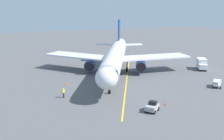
{
  "coord_description": "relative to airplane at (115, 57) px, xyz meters",
  "views": [
    {
      "loc": [
        23.7,
        55.87,
        15.34
      ],
      "look_at": [
        3.65,
        8.14,
        3.0
      ],
      "focal_mm": 43.88,
      "sensor_mm": 36.0,
      "label": 1
    }
  ],
  "objects": [
    {
      "name": "ground_plane",
      "position": [
        0.18,
        -0.8,
        -4.0
      ],
      "size": [
        220.0,
        220.0,
        0.0
      ],
      "primitive_type": "plane",
      "color": "#565659"
    },
    {
      "name": "apron_lead_in_line",
      "position": [
        0.13,
        6.25,
        -4.0
      ],
      "size": [
        18.74,
        35.56,
        0.01
      ],
      "primitive_type": "cube",
      "rotation": [
        0.0,
        0.0,
        -0.48
      ],
      "color": "yellow",
      "rests_on": "ground"
    },
    {
      "name": "airplane",
      "position": [
        0.0,
        0.0,
        0.0
      ],
      "size": [
        31.35,
        37.26,
        11.5
      ],
      "color": "silver",
      "rests_on": "ground"
    },
    {
      "name": "ground_crew_marshaller",
      "position": [
        14.39,
        11.26,
        -3.12
      ],
      "size": [
        0.46,
        0.36,
        1.71
      ],
      "color": "#23232D",
      "rests_on": "ground"
    },
    {
      "name": "baggage_cart_near_nose",
      "position": [
        -14.13,
        16.54,
        -3.35
      ],
      "size": [
        2.82,
        2.84,
        1.27
      ],
      "color": "white",
      "rests_on": "ground"
    },
    {
      "name": "tug_portside",
      "position": [
        3.71,
        22.37,
        -3.3
      ],
      "size": [
        2.73,
        2.61,
        1.5
      ],
      "color": "#9E9EA3",
      "rests_on": "ground"
    },
    {
      "name": "box_truck_starboard_side",
      "position": [
        -21.43,
        3.65,
        -2.62
      ],
      "size": [
        3.97,
        4.96,
        2.62
      ],
      "color": "white",
      "rests_on": "ground"
    },
    {
      "name": "safety_cone_nose_left",
      "position": [
        0.44,
        20.99,
        -3.73
      ],
      "size": [
        0.32,
        0.32,
        0.55
      ],
      "primitive_type": "cone",
      "color": "#F2590F",
      "rests_on": "ground"
    },
    {
      "name": "safety_cone_nose_right",
      "position": [
        12.25,
        4.09,
        -3.73
      ],
      "size": [
        0.32,
        0.32,
        0.55
      ],
      "primitive_type": "cone",
      "color": "#F2590F",
      "rests_on": "ground"
    }
  ]
}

